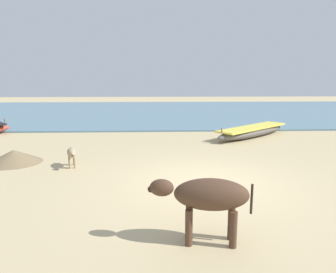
{
  "coord_description": "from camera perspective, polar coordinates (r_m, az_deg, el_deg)",
  "views": [
    {
      "loc": [
        -1.27,
        -7.24,
        2.53
      ],
      "look_at": [
        -0.83,
        3.16,
        0.6
      ],
      "focal_mm": 32.58,
      "sensor_mm": 36.0,
      "label": 1
    }
  ],
  "objects": [
    {
      "name": "ground",
      "position": [
        7.78,
        7.19,
        -8.58
      ],
      "size": [
        80.0,
        80.0,
        0.0
      ],
      "primitive_type": "plane",
      "color": "tan"
    },
    {
      "name": "calf_near_dun",
      "position": [
        9.39,
        -17.58,
        -3.06
      ],
      "size": [
        0.44,
        0.86,
        0.57
      ],
      "rotation": [
        0.0,
        0.0,
        5.03
      ],
      "color": "tan",
      "rests_on": "ground"
    },
    {
      "name": "fishing_boat_0",
      "position": [
        14.34,
        15.53,
        0.97
      ],
      "size": [
        4.39,
        3.94,
        0.66
      ],
      "rotation": [
        0.0,
        0.0,
        3.85
      ],
      "color": "#5B5651",
      "rests_on": "ground"
    },
    {
      "name": "sea_water",
      "position": [
        25.04,
        0.51,
        4.8
      ],
      "size": [
        60.0,
        20.0,
        0.08
      ],
      "primitive_type": "cube",
      "color": "slate",
      "rests_on": "ground"
    },
    {
      "name": "cow_adult_dark",
      "position": [
        4.84,
        7.39,
        -11.13
      ],
      "size": [
        1.62,
        0.61,
        1.05
      ],
      "rotation": [
        0.0,
        0.0,
        3.01
      ],
      "color": "#4C3323",
      "rests_on": "ground"
    },
    {
      "name": "debris_pile_0",
      "position": [
        10.6,
        -26.87,
        -3.33
      ],
      "size": [
        2.26,
        2.26,
        0.41
      ],
      "primitive_type": "cone",
      "rotation": [
        0.0,
        0.0,
        2.05
      ],
      "color": "#7A6647",
      "rests_on": "ground"
    }
  ]
}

